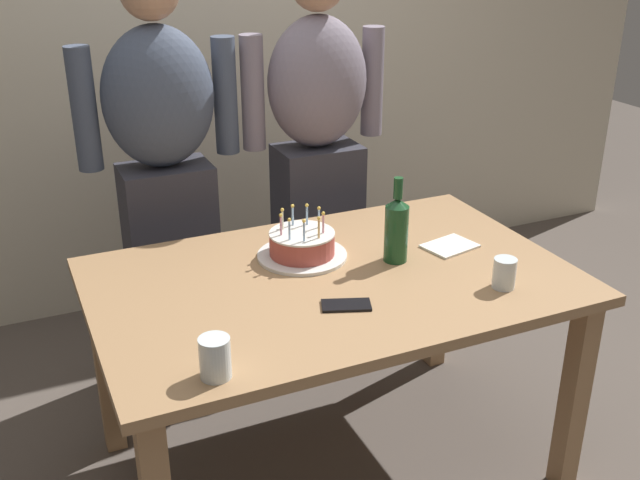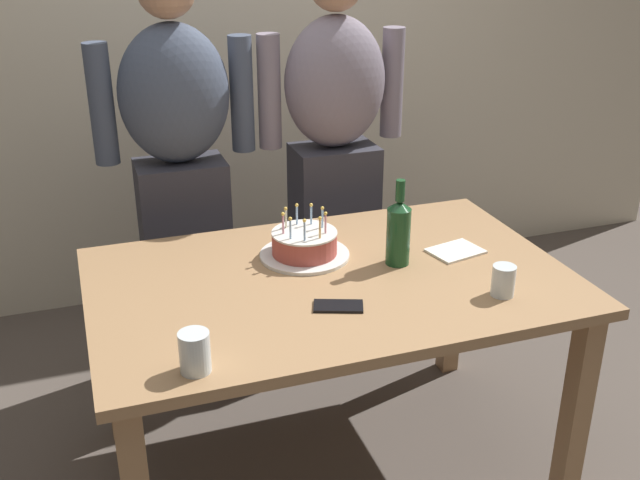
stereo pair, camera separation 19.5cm
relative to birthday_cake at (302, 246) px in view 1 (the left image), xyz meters
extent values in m
plane|color=#564C44|center=(0.03, -0.17, -0.78)|extent=(10.00, 10.00, 0.00)
cube|color=beige|center=(0.03, 1.38, 0.52)|extent=(5.20, 0.10, 2.60)
cube|color=#A37A51|center=(0.03, -0.17, -0.06)|extent=(1.50, 0.96, 0.03)
cube|color=#A37A51|center=(0.71, -0.58, -0.43)|extent=(0.07, 0.07, 0.70)
cube|color=#A37A51|center=(-0.65, 0.24, -0.43)|extent=(0.07, 0.07, 0.70)
cube|color=#A37A51|center=(0.71, 0.24, -0.43)|extent=(0.07, 0.07, 0.70)
cylinder|color=white|center=(0.00, 0.00, -0.04)|extent=(0.30, 0.30, 0.01)
cylinder|color=#B24C42|center=(0.00, 0.00, 0.01)|extent=(0.22, 0.22, 0.07)
cylinder|color=silver|center=(0.00, 0.00, 0.05)|extent=(0.22, 0.22, 0.01)
cylinder|color=#93B7DB|center=(0.04, 0.06, 0.08)|extent=(0.01, 0.01, 0.06)
sphere|color=#F9C64C|center=(0.04, 0.06, 0.12)|extent=(0.01, 0.01, 0.01)
cylinder|color=#93B7DB|center=(0.00, 0.07, 0.08)|extent=(0.01, 0.01, 0.06)
sphere|color=#F9C64C|center=(0.00, 0.07, 0.12)|extent=(0.01, 0.01, 0.01)
cylinder|color=beige|center=(-0.05, 0.05, 0.08)|extent=(0.01, 0.01, 0.06)
sphere|color=#F9C64C|center=(-0.05, 0.05, 0.12)|extent=(0.01, 0.01, 0.01)
cylinder|color=pink|center=(-0.07, 0.01, 0.08)|extent=(0.01, 0.01, 0.06)
sphere|color=#F9C64C|center=(-0.07, 0.01, 0.12)|extent=(0.01, 0.01, 0.01)
cylinder|color=#93B7DB|center=(-0.06, -0.04, 0.08)|extent=(0.01, 0.01, 0.06)
sphere|color=#F9C64C|center=(-0.06, -0.04, 0.12)|extent=(0.01, 0.01, 0.01)
cylinder|color=#93B7DB|center=(-0.02, -0.07, 0.08)|extent=(0.01, 0.01, 0.06)
sphere|color=#F9C64C|center=(-0.02, -0.07, 0.12)|extent=(0.01, 0.01, 0.01)
cylinder|color=#EAB266|center=(0.03, -0.06, 0.08)|extent=(0.01, 0.01, 0.06)
sphere|color=#F9C64C|center=(0.03, -0.06, 0.12)|extent=(0.01, 0.01, 0.01)
cylinder|color=pink|center=(0.06, -0.03, 0.08)|extent=(0.01, 0.01, 0.06)
sphere|color=#F9C64C|center=(0.06, -0.03, 0.12)|extent=(0.01, 0.01, 0.01)
cylinder|color=#93B7DB|center=(0.07, 0.02, 0.08)|extent=(0.01, 0.01, 0.06)
sphere|color=#F9C64C|center=(0.07, 0.02, 0.12)|extent=(0.01, 0.01, 0.01)
cylinder|color=silver|center=(-0.47, -0.55, 0.01)|extent=(0.08, 0.08, 0.11)
cylinder|color=silver|center=(0.48, -0.45, 0.01)|extent=(0.07, 0.07, 0.10)
cylinder|color=#194723|center=(0.27, -0.15, 0.05)|extent=(0.08, 0.08, 0.19)
cone|color=#194723|center=(0.27, -0.15, 0.16)|extent=(0.08, 0.08, 0.03)
cylinder|color=#194723|center=(0.27, -0.15, 0.21)|extent=(0.03, 0.03, 0.07)
cube|color=black|center=(-0.01, -0.36, -0.04)|extent=(0.16, 0.12, 0.01)
cube|color=white|center=(0.49, -0.13, -0.04)|extent=(0.20, 0.16, 0.01)
cube|color=#33333D|center=(-0.31, 0.60, -0.32)|extent=(0.34, 0.23, 0.92)
ellipsoid|color=#424C60|center=(-0.31, 0.60, 0.40)|extent=(0.41, 0.27, 0.52)
cylinder|color=#424C60|center=(-0.05, 0.63, 0.37)|extent=(0.09, 0.09, 0.44)
cylinder|color=#424C60|center=(-0.57, 0.63, 0.37)|extent=(0.09, 0.09, 0.44)
cube|color=#33333D|center=(0.32, 0.60, -0.32)|extent=(0.34, 0.23, 0.92)
ellipsoid|color=slate|center=(0.32, 0.60, 0.40)|extent=(0.41, 0.27, 0.52)
cylinder|color=slate|center=(0.58, 0.63, 0.37)|extent=(0.09, 0.09, 0.44)
cylinder|color=slate|center=(0.06, 0.63, 0.37)|extent=(0.09, 0.09, 0.44)
camera|label=1|loc=(-0.87, -2.08, 1.02)|focal=41.98mm
camera|label=2|loc=(-0.69, -2.15, 1.02)|focal=41.98mm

